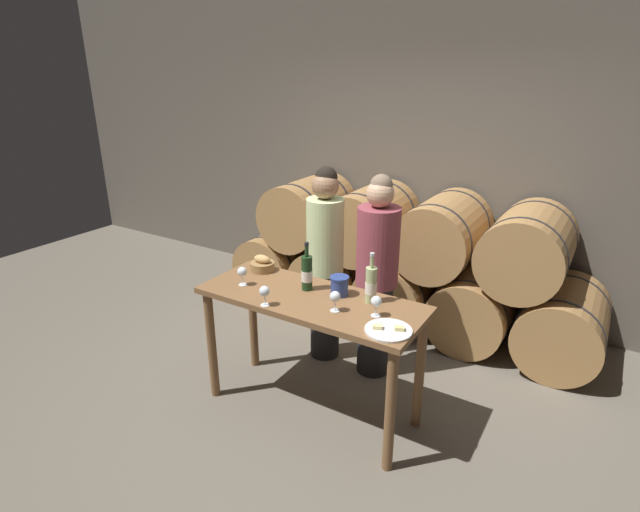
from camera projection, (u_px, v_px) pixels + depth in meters
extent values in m
plane|color=#665E51|center=(311.00, 408.00, 3.59)|extent=(10.00, 10.00, 0.00)
cube|color=#60594F|center=(433.00, 145.00, 4.74)|extent=(10.00, 0.12, 3.20)
cylinder|color=#A87A47|center=(282.00, 259.00, 5.44)|extent=(0.66, 0.88, 0.66)
cylinder|color=#2D2D33|center=(266.00, 268.00, 5.21)|extent=(0.67, 0.02, 0.67)
cylinder|color=#2D2D33|center=(296.00, 252.00, 5.66)|extent=(0.67, 0.02, 0.67)
cylinder|color=#A87A47|center=(338.00, 272.00, 5.09)|extent=(0.66, 0.88, 0.66)
cylinder|color=#2D2D33|center=(323.00, 282.00, 4.87)|extent=(0.67, 0.02, 0.67)
cylinder|color=#2D2D33|center=(351.00, 264.00, 5.31)|extent=(0.67, 0.02, 0.67)
cylinder|color=#A87A47|center=(402.00, 287.00, 4.75)|extent=(0.66, 0.88, 0.66)
cylinder|color=#2D2D33|center=(390.00, 298.00, 4.53)|extent=(0.67, 0.02, 0.67)
cylinder|color=#2D2D33|center=(413.00, 277.00, 4.97)|extent=(0.67, 0.02, 0.67)
cylinder|color=#A87A47|center=(476.00, 305.00, 4.40)|extent=(0.66, 0.88, 0.66)
cylinder|color=#2D2D33|center=(467.00, 318.00, 4.18)|extent=(0.67, 0.02, 0.67)
cylinder|color=#2D2D33|center=(484.00, 293.00, 4.63)|extent=(0.67, 0.02, 0.67)
cylinder|color=#A87A47|center=(562.00, 325.00, 4.06)|extent=(0.66, 0.88, 0.66)
cylinder|color=#2D2D33|center=(557.00, 340.00, 3.84)|extent=(0.67, 0.02, 0.67)
cylinder|color=#2D2D33|center=(567.00, 312.00, 4.28)|extent=(0.67, 0.02, 0.67)
cylinder|color=#A87A47|center=(308.00, 211.00, 5.05)|extent=(0.66, 0.88, 0.66)
cylinder|color=#2D2D33|center=(293.00, 218.00, 4.83)|extent=(0.67, 0.02, 0.67)
cylinder|color=#2D2D33|center=(323.00, 205.00, 5.27)|extent=(0.67, 0.02, 0.67)
cylinder|color=#A87A47|center=(371.00, 222.00, 4.71)|extent=(0.66, 0.88, 0.66)
cylinder|color=#2D2D33|center=(357.00, 230.00, 4.48)|extent=(0.67, 0.02, 0.67)
cylinder|color=#2D2D33|center=(383.00, 215.00, 4.93)|extent=(0.67, 0.02, 0.67)
cylinder|color=#A87A47|center=(443.00, 234.00, 4.36)|extent=(0.66, 0.88, 0.66)
cylinder|color=#2D2D33|center=(432.00, 244.00, 4.14)|extent=(0.67, 0.02, 0.67)
cylinder|color=#2D2D33|center=(453.00, 226.00, 4.58)|extent=(0.67, 0.02, 0.67)
cylinder|color=#A87A47|center=(528.00, 249.00, 4.02)|extent=(0.66, 0.88, 0.66)
cylinder|color=#2D2D33|center=(521.00, 260.00, 3.80)|extent=(0.67, 0.02, 0.67)
cylinder|color=#2D2D33|center=(534.00, 239.00, 4.24)|extent=(0.67, 0.02, 0.67)
cylinder|color=brown|center=(212.00, 345.00, 3.60)|extent=(0.06, 0.06, 0.85)
cylinder|color=brown|center=(390.00, 411.00, 2.91)|extent=(0.06, 0.06, 0.85)
cylinder|color=brown|center=(253.00, 318.00, 3.97)|extent=(0.06, 0.06, 0.85)
cylinder|color=brown|center=(420.00, 371.00, 3.28)|extent=(0.06, 0.06, 0.85)
cube|color=brown|center=(311.00, 300.00, 3.28)|extent=(1.52, 0.59, 0.04)
cylinder|color=#232326|center=(325.00, 314.00, 4.14)|extent=(0.24, 0.24, 0.76)
cylinder|color=beige|center=(325.00, 236.00, 3.89)|extent=(0.29, 0.29, 0.60)
sphere|color=#997051|center=(325.00, 185.00, 3.75)|extent=(0.21, 0.21, 0.21)
sphere|color=black|center=(326.00, 178.00, 3.74)|extent=(0.17, 0.17, 0.17)
cylinder|color=#232326|center=(374.00, 328.00, 3.91)|extent=(0.26, 0.26, 0.76)
cylinder|color=#8C3D47|center=(378.00, 247.00, 3.67)|extent=(0.32, 0.32, 0.60)
sphere|color=tan|center=(380.00, 194.00, 3.53)|extent=(0.20, 0.20, 0.20)
sphere|color=#75604C|center=(381.00, 186.00, 3.52)|extent=(0.16, 0.16, 0.16)
cylinder|color=#193819|center=(307.00, 273.00, 3.34)|extent=(0.07, 0.07, 0.24)
cylinder|color=#193819|center=(307.00, 251.00, 3.29)|extent=(0.03, 0.03, 0.08)
cylinder|color=black|center=(307.00, 244.00, 3.27)|extent=(0.03, 0.03, 0.02)
cylinder|color=white|center=(307.00, 276.00, 3.35)|extent=(0.08, 0.08, 0.08)
cylinder|color=#ADBC7F|center=(371.00, 285.00, 3.16)|extent=(0.07, 0.07, 0.24)
cylinder|color=#ADBC7F|center=(372.00, 262.00, 3.11)|extent=(0.03, 0.03, 0.08)
cylinder|color=#B7B7BC|center=(372.00, 255.00, 3.09)|extent=(0.03, 0.03, 0.02)
cylinder|color=white|center=(371.00, 288.00, 3.17)|extent=(0.08, 0.08, 0.08)
cylinder|color=navy|center=(339.00, 286.00, 3.28)|extent=(0.12, 0.12, 0.13)
cylinder|color=navy|center=(340.00, 278.00, 3.26)|extent=(0.13, 0.13, 0.01)
cylinder|color=olive|center=(262.00, 266.00, 3.69)|extent=(0.18, 0.18, 0.06)
ellipsoid|color=tan|center=(262.00, 259.00, 3.67)|extent=(0.13, 0.08, 0.06)
cylinder|color=white|center=(388.00, 330.00, 2.85)|extent=(0.27, 0.27, 0.01)
cube|color=#E0CC7F|center=(399.00, 328.00, 2.83)|extent=(0.07, 0.06, 0.02)
cube|color=beige|center=(378.00, 327.00, 2.85)|extent=(0.07, 0.06, 0.02)
cylinder|color=white|center=(243.00, 285.00, 3.45)|extent=(0.06, 0.06, 0.00)
cylinder|color=white|center=(243.00, 280.00, 3.44)|extent=(0.01, 0.01, 0.07)
sphere|color=white|center=(242.00, 272.00, 3.42)|extent=(0.07, 0.07, 0.07)
cylinder|color=white|center=(265.00, 305.00, 3.16)|extent=(0.06, 0.06, 0.00)
cylinder|color=white|center=(265.00, 300.00, 3.15)|extent=(0.01, 0.01, 0.07)
sphere|color=white|center=(265.00, 291.00, 3.12)|extent=(0.07, 0.07, 0.07)
cylinder|color=white|center=(335.00, 311.00, 3.09)|extent=(0.06, 0.06, 0.00)
cylinder|color=white|center=(335.00, 306.00, 3.07)|extent=(0.01, 0.01, 0.07)
sphere|color=white|center=(335.00, 296.00, 3.05)|extent=(0.07, 0.07, 0.07)
cylinder|color=white|center=(376.00, 316.00, 3.03)|extent=(0.06, 0.06, 0.00)
cylinder|color=white|center=(376.00, 310.00, 3.01)|extent=(0.01, 0.01, 0.07)
sphere|color=white|center=(376.00, 301.00, 2.99)|extent=(0.07, 0.07, 0.07)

